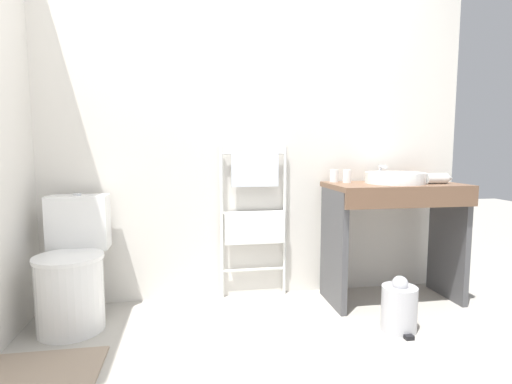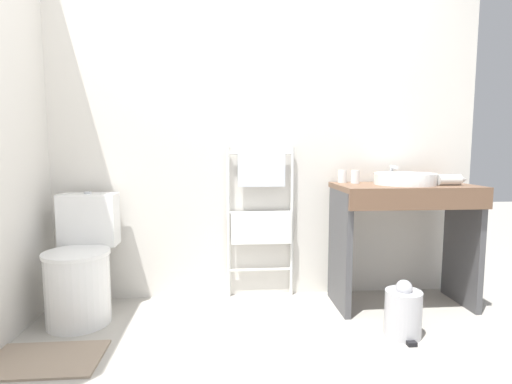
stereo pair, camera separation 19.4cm
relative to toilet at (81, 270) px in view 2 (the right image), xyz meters
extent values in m
cube|color=silver|center=(1.16, 0.40, 0.96)|extent=(3.14, 0.12, 2.57)
cylinder|color=white|center=(0.00, -0.06, -0.11)|extent=(0.38, 0.38, 0.43)
cylinder|color=white|center=(0.00, -0.06, 0.12)|extent=(0.39, 0.39, 0.02)
cube|color=white|center=(0.00, 0.19, 0.28)|extent=(0.36, 0.17, 0.35)
cylinder|color=silver|center=(0.00, 0.19, 0.46)|extent=(0.05, 0.05, 0.01)
cylinder|color=white|center=(0.92, 0.31, 0.22)|extent=(0.02, 0.02, 1.08)
cylinder|color=white|center=(1.38, 0.31, 0.22)|extent=(0.02, 0.02, 1.08)
cylinder|color=white|center=(1.15, 0.31, -0.13)|extent=(0.46, 0.02, 0.02)
cylinder|color=white|center=(1.15, 0.31, 0.30)|extent=(0.46, 0.02, 0.02)
cylinder|color=white|center=(1.15, 0.31, 0.72)|extent=(0.46, 0.02, 0.02)
cube|color=silver|center=(1.15, 0.28, 0.60)|extent=(0.33, 0.04, 0.24)
cube|color=white|center=(1.15, 0.28, 0.19)|extent=(0.43, 0.04, 0.23)
cube|color=brown|center=(2.10, 0.06, 0.49)|extent=(0.90, 0.50, 0.03)
cube|color=brown|center=(2.10, -0.18, 0.43)|extent=(0.90, 0.02, 0.10)
cube|color=#4C4C4F|center=(1.66, 0.06, 0.08)|extent=(0.04, 0.42, 0.80)
cube|color=#4C4C4F|center=(2.53, 0.06, 0.08)|extent=(0.04, 0.42, 0.80)
cylinder|color=white|center=(2.09, 0.06, 0.55)|extent=(0.40, 0.40, 0.08)
cylinder|color=silver|center=(2.09, 0.06, 0.58)|extent=(0.33, 0.33, 0.01)
cylinder|color=silver|center=(2.09, 0.28, 0.57)|extent=(0.02, 0.02, 0.12)
cylinder|color=silver|center=(2.09, 0.23, 0.62)|extent=(0.02, 0.09, 0.02)
cylinder|color=white|center=(1.72, 0.23, 0.56)|extent=(0.06, 0.06, 0.09)
cylinder|color=white|center=(1.79, 0.17, 0.56)|extent=(0.06, 0.06, 0.09)
cylinder|color=white|center=(2.36, -0.01, 0.55)|extent=(0.15, 0.07, 0.07)
cone|color=silver|center=(2.46, -0.01, 0.55)|extent=(0.05, 0.06, 0.06)
cube|color=white|center=(2.33, 0.07, 0.55)|extent=(0.04, 0.10, 0.05)
cylinder|color=#B7B7BC|center=(1.91, -0.39, -0.19)|extent=(0.21, 0.21, 0.27)
sphere|color=#B7B7BC|center=(1.91, -0.39, -0.04)|extent=(0.09, 0.09, 0.09)
cube|color=black|center=(1.91, -0.50, -0.31)|extent=(0.05, 0.04, 0.02)
cube|color=gray|center=(-0.02, -0.50, -0.31)|extent=(0.56, 0.36, 0.01)
camera|label=1|loc=(0.70, -2.47, 0.75)|focal=28.00mm
camera|label=2|loc=(0.89, -2.50, 0.75)|focal=28.00mm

